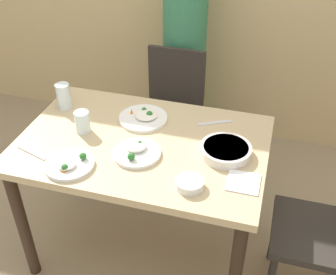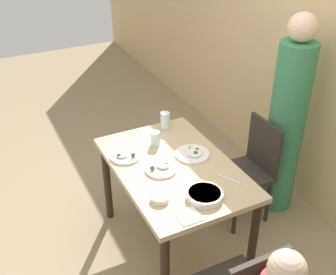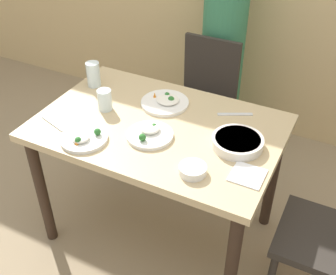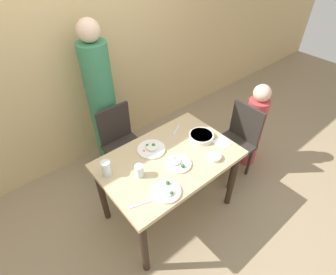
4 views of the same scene
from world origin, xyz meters
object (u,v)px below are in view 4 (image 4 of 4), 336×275
Objects in this scene: chair_child_spot at (237,140)px; person_child at (253,128)px; chair_adult_spot at (122,142)px; plate_rice_adult at (151,149)px; glass_water_tall at (140,171)px; person_adult at (103,105)px; bowl_curry at (201,136)px.

chair_child_spot is 0.82× the size of person_child.
chair_adult_spot is 0.63m from plate_rice_adult.
person_adult is at bearing 76.44° from glass_water_tall.
person_child is (1.29, -0.79, 0.02)m from chair_adult_spot.
person_child is (1.29, -1.11, -0.30)m from person_adult.
chair_child_spot reaches higher than plate_rice_adult.
bowl_curry is (0.46, -1.05, -0.02)m from person_adult.
person_adult reaches higher than bowl_curry.
person_child reaches higher than plate_rice_adult.
person_child is 4.20× the size of plate_rice_adult.
chair_adult_spot is at bearing 70.95° from glass_water_tall.
person_child is 0.87m from bowl_curry.
person_child is at bearing -10.38° from plate_rice_adult.
chair_adult_spot is at bearing 122.51° from bowl_curry.
plate_rice_adult is (-1.00, 0.24, 0.30)m from chair_child_spot.
person_adult is 0.87m from plate_rice_adult.
person_adult is 1.09m from glass_water_tall.
glass_water_tall is at bearing -144.09° from plate_rice_adult.
glass_water_tall is at bearing -178.99° from bowl_curry.
person_adult is 15.41× the size of glass_water_tall.
person_adult is 1.73m from person_child.
chair_child_spot is at bearing -180.00° from person_child.
person_child is at bearing 90.00° from chair_child_spot.
person_adult is at bearing 90.19° from plate_rice_adult.
chair_adult_spot is 1.27m from chair_child_spot.
person_adult is at bearing -138.00° from chair_child_spot.
chair_adult_spot is 0.46m from person_adult.
glass_water_tall is (-0.72, -0.01, 0.03)m from bowl_curry.
plate_rice_adult is (0.00, -0.55, 0.30)m from chair_adult_spot.
bowl_curry is at bearing -96.43° from chair_child_spot.
plate_rice_adult is 2.29× the size of glass_water_tall.
chair_child_spot reaches higher than bowl_curry.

